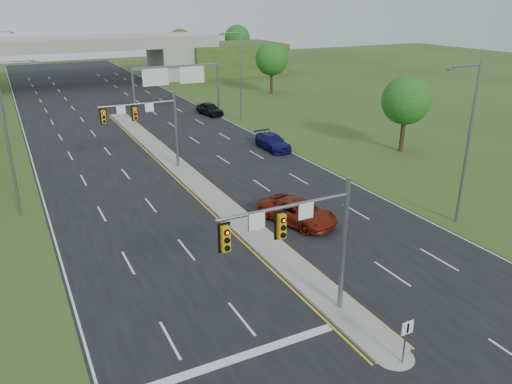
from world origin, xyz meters
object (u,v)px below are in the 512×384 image
object	(u,v)px
signal_mast_near	(305,234)
sign_gantry	(176,77)
keep_right_sign	(406,335)
car_far_a	(298,212)
car_far_c	(210,109)
overpass	(79,64)
signal_mast_far	(150,120)
car_far_b	(273,142)

from	to	relation	value
signal_mast_near	sign_gantry	size ratio (longest dim) A/B	0.60
keep_right_sign	sign_gantry	xyz separation A→B (m)	(6.68, 49.45, 3.72)
car_far_a	car_far_c	distance (m)	35.54
overpass	car_far_a	xyz separation A→B (m)	(3.54, -70.16, -2.72)
car_far_c	sign_gantry	bearing A→B (deg)	167.32
signal_mast_near	keep_right_sign	world-z (taller)	signal_mast_near
sign_gantry	keep_right_sign	bearing A→B (deg)	-97.70
overpass	car_far_c	bearing A→B (deg)	-72.75
keep_right_sign	overpass	size ratio (longest dim) A/B	0.03
keep_right_sign	overpass	distance (m)	84.55
keep_right_sign	signal_mast_near	bearing A→B (deg)	116.94
signal_mast_far	car_far_c	size ratio (longest dim) A/B	1.47
overpass	car_far_a	distance (m)	70.31
signal_mast_near	car_far_a	world-z (taller)	signal_mast_near
signal_mast_near	car_far_b	distance (m)	29.84
car_far_a	car_far_b	xyz separation A→B (m)	(7.15, 16.69, -0.05)
sign_gantry	overpass	xyz separation A→B (m)	(-6.68, 35.08, -1.69)
signal_mast_far	car_far_a	bearing A→B (deg)	-68.96
keep_right_sign	car_far_a	world-z (taller)	keep_right_sign
overpass	car_far_a	bearing A→B (deg)	-87.11
signal_mast_near	car_far_c	world-z (taller)	signal_mast_near
signal_mast_near	overpass	size ratio (longest dim) A/B	0.09
car_far_b	car_far_a	bearing A→B (deg)	-112.48
keep_right_sign	car_far_c	world-z (taller)	keep_right_sign
car_far_b	signal_mast_near	bearing A→B (deg)	-115.27
overpass	car_far_b	distance (m)	54.61
car_far_a	car_far_c	world-z (taller)	car_far_c
car_far_a	car_far_b	size ratio (longest dim) A/B	1.11
signal_mast_near	sign_gantry	xyz separation A→B (m)	(8.95, 44.99, 0.51)
keep_right_sign	sign_gantry	world-z (taller)	sign_gantry
signal_mast_far	car_far_a	world-z (taller)	signal_mast_far
signal_mast_near	overpass	xyz separation A→B (m)	(2.26, 80.07, -1.17)
signal_mast_near	car_far_c	size ratio (longest dim) A/B	1.47
car_far_a	overpass	bearing A→B (deg)	73.93
overpass	car_far_b	xyz separation A→B (m)	(10.69, -53.48, -2.77)
sign_gantry	signal_mast_near	bearing A→B (deg)	-101.25
sign_gantry	car_far_c	bearing A→B (deg)	-4.44
signal_mast_near	sign_gantry	world-z (taller)	signal_mast_near
car_far_b	overpass	bearing A→B (deg)	102.00
signal_mast_far	car_far_b	size ratio (longest dim) A/B	1.33
signal_mast_near	car_far_a	xyz separation A→B (m)	(5.81, 9.91, -3.90)
signal_mast_near	signal_mast_far	distance (m)	25.00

